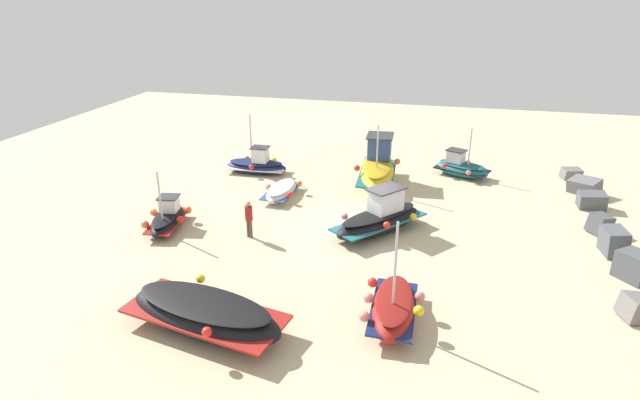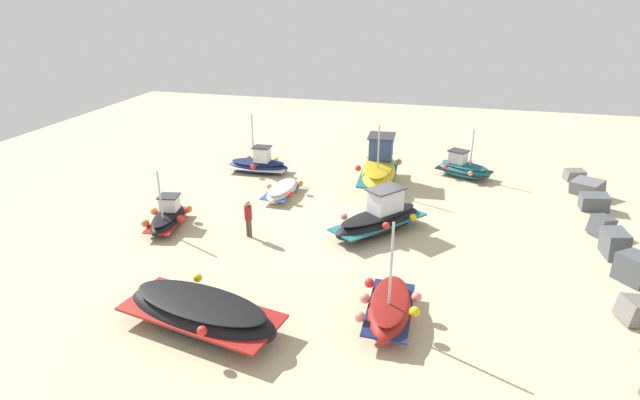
# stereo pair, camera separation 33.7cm
# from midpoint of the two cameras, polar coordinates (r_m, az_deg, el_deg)

# --- Properties ---
(ground_plane) EXTENTS (53.74, 53.74, 0.00)m
(ground_plane) POSITION_cam_midpoint_polar(r_m,az_deg,el_deg) (23.39, 5.45, -3.07)
(ground_plane) COLOR beige
(fishing_boat_0) EXTENTS (4.58, 4.08, 2.02)m
(fishing_boat_0) POSITION_cam_midpoint_polar(r_m,az_deg,el_deg) (22.78, 6.91, -2.04)
(fishing_boat_0) COLOR black
(fishing_boat_0) RESTS_ON ground_plane
(fishing_boat_1) EXTENTS (3.03, 5.66, 1.15)m
(fishing_boat_1) POSITION_cam_midpoint_polar(r_m,az_deg,el_deg) (17.00, -12.30, -11.89)
(fishing_boat_1) COLOR black
(fishing_boat_1) RESTS_ON ground_plane
(fishing_boat_2) EXTENTS (3.45, 1.96, 3.66)m
(fishing_boat_2) POSITION_cam_midpoint_polar(r_m,az_deg,el_deg) (17.12, 8.14, -11.60)
(fishing_boat_2) COLOR maroon
(fishing_boat_2) RESTS_ON ground_plane
(fishing_boat_3) EXTENTS (3.27, 1.79, 2.85)m
(fishing_boat_3) POSITION_cam_midpoint_polar(r_m,az_deg,el_deg) (24.15, -15.85, -1.83)
(fishing_boat_3) COLOR black
(fishing_boat_3) RESTS_ON ground_plane
(fishing_boat_4) EXTENTS (5.23, 2.21, 3.59)m
(fishing_boat_4) POSITION_cam_midpoint_polar(r_m,az_deg,el_deg) (28.20, 6.79, 3.31)
(fishing_boat_4) COLOR gold
(fishing_boat_4) RESTS_ON ground_plane
(fishing_boat_5) EXTENTS (2.50, 3.33, 2.85)m
(fishing_boat_5) POSITION_cam_midpoint_polar(r_m,az_deg,el_deg) (30.55, 15.64, 3.35)
(fishing_boat_5) COLOR #1E6670
(fishing_boat_5) RESTS_ON ground_plane
(fishing_boat_6) EXTENTS (1.89, 3.59, 3.42)m
(fishing_boat_6) POSITION_cam_midpoint_polar(r_m,az_deg,el_deg) (30.34, -6.40, 3.87)
(fishing_boat_6) COLOR navy
(fishing_boat_6) RESTS_ON ground_plane
(fishing_boat_7) EXTENTS (3.13, 1.76, 0.70)m
(fishing_boat_7) POSITION_cam_midpoint_polar(r_m,az_deg,el_deg) (26.70, -3.75, 1.03)
(fishing_boat_7) COLOR white
(fishing_boat_7) RESTS_ON ground_plane
(person_walking) EXTENTS (0.32, 0.32, 1.65)m
(person_walking) POSITION_cam_midpoint_polar(r_m,az_deg,el_deg) (22.30, -7.39, -1.78)
(person_walking) COLOR brown
(person_walking) RESTS_ON ground_plane
(breakwater_rocks) EXTENTS (18.78, 2.54, 1.25)m
(breakwater_rocks) POSITION_cam_midpoint_polar(r_m,az_deg,el_deg) (23.87, 29.85, -4.38)
(breakwater_rocks) COLOR slate
(breakwater_rocks) RESTS_ON ground_plane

